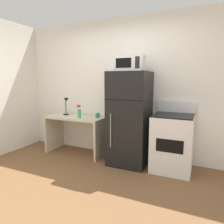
{
  "coord_description": "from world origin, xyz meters",
  "views": [
    {
      "loc": [
        1.41,
        -1.96,
        1.47
      ],
      "look_at": [
        0.01,
        1.1,
        0.93
      ],
      "focal_mm": 32.65,
      "sensor_mm": 36.0,
      "label": 1
    }
  ],
  "objects_px": {
    "desk": "(76,127)",
    "spray_bottle": "(79,113)",
    "microwave": "(130,63)",
    "desk_lamp": "(66,103)",
    "coffee_mug": "(98,115)",
    "refrigerator": "(130,119)",
    "oven_range": "(172,142)"
  },
  "relations": [
    {
      "from": "desk",
      "to": "coffee_mug",
      "type": "xyz_separation_m",
      "value": [
        0.47,
        0.03,
        0.27
      ]
    },
    {
      "from": "desk",
      "to": "refrigerator",
      "type": "distance_m",
      "value": 1.17
    },
    {
      "from": "spray_bottle",
      "to": "coffee_mug",
      "type": "distance_m",
      "value": 0.35
    },
    {
      "from": "spray_bottle",
      "to": "coffee_mug",
      "type": "bearing_deg",
      "value": 24.87
    },
    {
      "from": "desk",
      "to": "spray_bottle",
      "type": "distance_m",
      "value": 0.38
    },
    {
      "from": "desk",
      "to": "spray_bottle",
      "type": "height_order",
      "value": "spray_bottle"
    },
    {
      "from": "spray_bottle",
      "to": "microwave",
      "type": "height_order",
      "value": "microwave"
    },
    {
      "from": "coffee_mug",
      "to": "microwave",
      "type": "height_order",
      "value": "microwave"
    },
    {
      "from": "refrigerator",
      "to": "microwave",
      "type": "xyz_separation_m",
      "value": [
        0.0,
        -0.02,
        0.93
      ]
    },
    {
      "from": "refrigerator",
      "to": "oven_range",
      "type": "relative_size",
      "value": 1.46
    },
    {
      "from": "spray_bottle",
      "to": "oven_range",
      "type": "bearing_deg",
      "value": 3.25
    },
    {
      "from": "refrigerator",
      "to": "microwave",
      "type": "bearing_deg",
      "value": -89.68
    },
    {
      "from": "desk",
      "to": "desk_lamp",
      "type": "distance_m",
      "value": 0.53
    },
    {
      "from": "desk",
      "to": "spray_bottle",
      "type": "relative_size",
      "value": 4.7
    },
    {
      "from": "desk_lamp",
      "to": "oven_range",
      "type": "xyz_separation_m",
      "value": [
        2.13,
        -0.06,
        -0.52
      ]
    },
    {
      "from": "desk_lamp",
      "to": "coffee_mug",
      "type": "height_order",
      "value": "desk_lamp"
    },
    {
      "from": "desk",
      "to": "desk_lamp",
      "type": "relative_size",
      "value": 3.32
    },
    {
      "from": "desk_lamp",
      "to": "spray_bottle",
      "type": "xyz_separation_m",
      "value": [
        0.41,
        -0.16,
        -0.14
      ]
    },
    {
      "from": "spray_bottle",
      "to": "microwave",
      "type": "relative_size",
      "value": 0.54
    },
    {
      "from": "coffee_mug",
      "to": "desk",
      "type": "bearing_deg",
      "value": -176.26
    },
    {
      "from": "spray_bottle",
      "to": "refrigerator",
      "type": "distance_m",
      "value": 0.99
    },
    {
      "from": "desk",
      "to": "spray_bottle",
      "type": "bearing_deg",
      "value": -37.24
    },
    {
      "from": "microwave",
      "to": "desk",
      "type": "bearing_deg",
      "value": 176.97
    },
    {
      "from": "desk_lamp",
      "to": "coffee_mug",
      "type": "bearing_deg",
      "value": -0.7
    },
    {
      "from": "desk_lamp",
      "to": "coffee_mug",
      "type": "xyz_separation_m",
      "value": [
        0.73,
        -0.01,
        -0.19
      ]
    },
    {
      "from": "desk",
      "to": "refrigerator",
      "type": "bearing_deg",
      "value": -1.97
    },
    {
      "from": "desk_lamp",
      "to": "desk",
      "type": "bearing_deg",
      "value": -8.64
    },
    {
      "from": "oven_range",
      "to": "spray_bottle",
      "type": "bearing_deg",
      "value": -176.75
    },
    {
      "from": "desk",
      "to": "desk_lamp",
      "type": "bearing_deg",
      "value": 171.36
    },
    {
      "from": "microwave",
      "to": "desk_lamp",
      "type": "bearing_deg",
      "value": 175.91
    },
    {
      "from": "refrigerator",
      "to": "oven_range",
      "type": "height_order",
      "value": "refrigerator"
    },
    {
      "from": "desk_lamp",
      "to": "microwave",
      "type": "distance_m",
      "value": 1.59
    }
  ]
}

